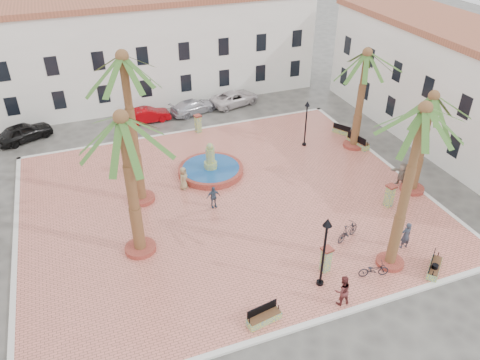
{
  "coord_description": "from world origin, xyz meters",
  "views": [
    {
      "loc": [
        -8.08,
        -24.02,
        18.13
      ],
      "look_at": [
        1.0,
        0.0,
        1.6
      ],
      "focal_mm": 35.0,
      "sensor_mm": 36.0,
      "label": 1
    }
  ],
  "objects_px": {
    "pedestrian_east": "(401,174)",
    "car_red": "(148,115)",
    "bollard_n": "(198,123)",
    "pedestrian_fountain_a": "(183,178)",
    "car_black": "(24,132)",
    "bollard_e": "(390,195)",
    "bench_se": "(434,267)",
    "palm_ne": "(366,65)",
    "cyclist_a": "(406,235)",
    "fountain": "(211,169)",
    "bench_ne": "(342,131)",
    "bicycle_b": "(348,231)",
    "palm_nw": "(124,74)",
    "palm_sw": "(123,135)",
    "car_silver": "(194,107)",
    "bench_s": "(264,318)",
    "pedestrian_fountain_b": "(213,197)",
    "bench_e": "(358,143)",
    "cyclist_b": "(342,290)",
    "palm_s": "(421,127)",
    "lamppost_s": "(325,241)",
    "litter_bin": "(434,270)",
    "bollard_se": "(326,259)",
    "car_white": "(235,98)",
    "bicycle_a": "(374,270)",
    "palm_e": "(431,109)",
    "pedestrian_north": "(132,163)",
    "lamppost_e": "(306,116)"
  },
  "relations": [
    {
      "from": "bench_ne",
      "to": "car_silver",
      "type": "bearing_deg",
      "value": 18.75
    },
    {
      "from": "bollard_e",
      "to": "lamppost_e",
      "type": "bearing_deg",
      "value": 97.82
    },
    {
      "from": "bollard_e",
      "to": "bench_se",
      "type": "bearing_deg",
      "value": -102.5
    },
    {
      "from": "palm_nw",
      "to": "car_red",
      "type": "height_order",
      "value": "palm_nw"
    },
    {
      "from": "bench_s",
      "to": "pedestrian_east",
      "type": "bearing_deg",
      "value": 20.08
    },
    {
      "from": "bench_ne",
      "to": "bench_e",
      "type": "bearing_deg",
      "value": 148.48
    },
    {
      "from": "cyclist_a",
      "to": "pedestrian_east",
      "type": "distance_m",
      "value": 6.82
    },
    {
      "from": "cyclist_a",
      "to": "fountain",
      "type": "bearing_deg",
      "value": -53.99
    },
    {
      "from": "palm_ne",
      "to": "pedestrian_east",
      "type": "xyz_separation_m",
      "value": [
        -0.07,
        -5.99,
        -5.83
      ]
    },
    {
      "from": "cyclist_a",
      "to": "car_white",
      "type": "bearing_deg",
      "value": -83.14
    },
    {
      "from": "bench_ne",
      "to": "bicycle_b",
      "type": "bearing_deg",
      "value": 118.59
    },
    {
      "from": "cyclist_b",
      "to": "bollard_e",
      "type": "bearing_deg",
      "value": -134.92
    },
    {
      "from": "bollard_se",
      "to": "pedestrian_fountain_a",
      "type": "xyz_separation_m",
      "value": [
        -5.1,
        10.52,
        0.03
      ]
    },
    {
      "from": "pedestrian_fountain_b",
      "to": "cyclist_a",
      "type": "bearing_deg",
      "value": -43.28
    },
    {
      "from": "bicycle_a",
      "to": "car_black",
      "type": "bearing_deg",
      "value": 50.49
    },
    {
      "from": "palm_nw",
      "to": "car_black",
      "type": "xyz_separation_m",
      "value": [
        -7.32,
        12.13,
        -8.14
      ]
    },
    {
      "from": "palm_e",
      "to": "car_black",
      "type": "distance_m",
      "value": 30.94
    },
    {
      "from": "bollard_n",
      "to": "car_red",
      "type": "relative_size",
      "value": 0.39
    },
    {
      "from": "bollard_e",
      "to": "palm_sw",
      "type": "bearing_deg",
      "value": 175.1
    },
    {
      "from": "palm_s",
      "to": "car_silver",
      "type": "relative_size",
      "value": 2.18
    },
    {
      "from": "palm_e",
      "to": "bicycle_b",
      "type": "relative_size",
      "value": 3.92
    },
    {
      "from": "pedestrian_fountain_b",
      "to": "bollard_se",
      "type": "bearing_deg",
      "value": -66.49
    },
    {
      "from": "bench_se",
      "to": "pedestrian_east",
      "type": "distance_m",
      "value": 8.61
    },
    {
      "from": "bollard_se",
      "to": "bench_se",
      "type": "bearing_deg",
      "value": -21.36
    },
    {
      "from": "bench_ne",
      "to": "car_red",
      "type": "distance_m",
      "value": 16.94
    },
    {
      "from": "lamppost_e",
      "to": "fountain",
      "type": "bearing_deg",
      "value": -170.5
    },
    {
      "from": "bicycle_a",
      "to": "pedestrian_fountain_b",
      "type": "distance_m",
      "value": 10.89
    },
    {
      "from": "bench_ne",
      "to": "pedestrian_north",
      "type": "bearing_deg",
      "value": 58.95
    },
    {
      "from": "palm_nw",
      "to": "bollard_e",
      "type": "relative_size",
      "value": 6.48
    },
    {
      "from": "pedestrian_north",
      "to": "car_black",
      "type": "bearing_deg",
      "value": 46.55
    },
    {
      "from": "car_silver",
      "to": "pedestrian_north",
      "type": "bearing_deg",
      "value": 124.21
    },
    {
      "from": "fountain",
      "to": "bicycle_a",
      "type": "xyz_separation_m",
      "value": [
        4.96,
        -13.12,
        0.11
      ]
    },
    {
      "from": "bollard_e",
      "to": "pedestrian_east",
      "type": "xyz_separation_m",
      "value": [
        2.26,
        1.8,
        0.06
      ]
    },
    {
      "from": "pedestrian_fountain_a",
      "to": "car_black",
      "type": "relative_size",
      "value": 0.37
    },
    {
      "from": "palm_nw",
      "to": "palm_sw",
      "type": "relative_size",
      "value": 1.15
    },
    {
      "from": "palm_s",
      "to": "car_silver",
      "type": "distance_m",
      "value": 25.14
    },
    {
      "from": "palm_s",
      "to": "cyclist_a",
      "type": "height_order",
      "value": "palm_s"
    },
    {
      "from": "bench_ne",
      "to": "bollard_se",
      "type": "height_order",
      "value": "bollard_se"
    },
    {
      "from": "bench_s",
      "to": "bollard_e",
      "type": "xyz_separation_m",
      "value": [
        11.35,
        5.92,
        0.55
      ]
    },
    {
      "from": "pedestrian_east",
      "to": "car_red",
      "type": "distance_m",
      "value": 21.95
    },
    {
      "from": "pedestrian_fountain_a",
      "to": "fountain",
      "type": "bearing_deg",
      "value": -14.91
    },
    {
      "from": "fountain",
      "to": "palm_nw",
      "type": "distance_m",
      "value": 10.11
    },
    {
      "from": "bicycle_b",
      "to": "bicycle_a",
      "type": "bearing_deg",
      "value": 151.47
    },
    {
      "from": "lamppost_s",
      "to": "litter_bin",
      "type": "xyz_separation_m",
      "value": [
        6.09,
        -1.53,
        -2.6
      ]
    },
    {
      "from": "pedestrian_east",
      "to": "cyclist_a",
      "type": "bearing_deg",
      "value": -53.6
    },
    {
      "from": "bench_s",
      "to": "pedestrian_fountain_b",
      "type": "height_order",
      "value": "pedestrian_fountain_b"
    },
    {
      "from": "cyclist_b",
      "to": "bench_ne",
      "type": "bearing_deg",
      "value": -116.76
    },
    {
      "from": "cyclist_b",
      "to": "bench_s",
      "type": "bearing_deg",
      "value": 0.8
    },
    {
      "from": "palm_nw",
      "to": "bollard_e",
      "type": "xyz_separation_m",
      "value": [
        14.95,
        -6.34,
        -7.93
      ]
    },
    {
      "from": "pedestrian_north",
      "to": "litter_bin",
      "type": "bearing_deg",
      "value": -134.39
    }
  ]
}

